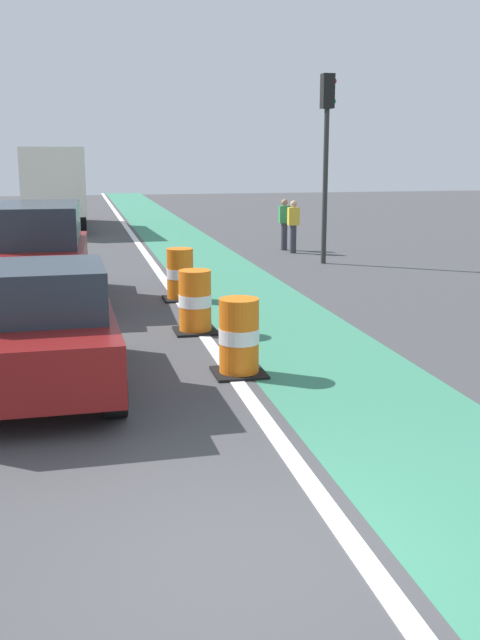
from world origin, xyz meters
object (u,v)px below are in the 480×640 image
at_px(parked_suv_second, 40,253).
at_px(traffic_barrel_mid, 195,302).
at_px(parked_sedan_nearest, 42,329).
at_px(traffic_barrel_back, 180,275).
at_px(pedestrian_waiting, 293,225).
at_px(pedestrian_crossing, 284,223).
at_px(traffic_light_corner, 327,135).
at_px(delivery_truck_down_block, 50,182).
at_px(traffic_barrel_front, 239,338).

distance_m(parked_suv_second, traffic_barrel_mid, 4.26).
bearing_deg(parked_suv_second, traffic_barrel_mid, -50.17).
height_order(parked_sedan_nearest, parked_suv_second, parked_suv_second).
relative_size(traffic_barrel_back, pedestrian_waiting, 0.68).
distance_m(traffic_barrel_mid, pedestrian_waiting, 10.65).
distance_m(traffic_barrel_back, pedestrian_crossing, 8.58).
bearing_deg(traffic_light_corner, parked_sedan_nearest, -125.62).
bearing_deg(delivery_truck_down_block, parked_sedan_nearest, -88.92).
relative_size(traffic_barrel_mid, pedestrian_crossing, 0.68).
bearing_deg(pedestrian_waiting, parked_suv_second, -138.87).
xyz_separation_m(parked_suv_second, pedestrian_crossing, (7.21, 7.11, -0.17)).
bearing_deg(delivery_truck_down_block, pedestrian_waiting, -51.46).
height_order(parked_sedan_nearest, traffic_light_corner, traffic_light_corner).
xyz_separation_m(traffic_barrel_front, pedestrian_waiting, (4.38, 12.25, 0.33)).
bearing_deg(pedestrian_waiting, traffic_light_corner, -84.37).
xyz_separation_m(traffic_light_corner, pedestrian_waiting, (-0.23, 2.29, -2.64)).
distance_m(traffic_barrel_mid, pedestrian_crossing, 11.29).
relative_size(delivery_truck_down_block, pedestrian_crossing, 4.79).
xyz_separation_m(parked_sedan_nearest, traffic_barrel_mid, (2.46, 2.82, -0.30)).
height_order(parked_suv_second, pedestrian_crossing, parked_suv_second).
relative_size(traffic_light_corner, pedestrian_crossing, 3.17).
height_order(traffic_barrel_front, pedestrian_crossing, pedestrian_crossing).
height_order(traffic_barrel_front, delivery_truck_down_block, delivery_truck_down_block).
distance_m(traffic_barrel_mid, traffic_light_corner, 9.25).
height_order(traffic_light_corner, pedestrian_crossing, traffic_light_corner).
relative_size(parked_suv_second, pedestrian_crossing, 2.89).
height_order(traffic_barrel_front, pedestrian_waiting, pedestrian_waiting).
height_order(parked_suv_second, traffic_barrel_back, parked_suv_second).
relative_size(traffic_barrel_front, delivery_truck_down_block, 0.14).
bearing_deg(delivery_truck_down_block, parked_suv_second, -89.42).
bearing_deg(parked_suv_second, traffic_barrel_back, -5.68).
distance_m(traffic_barrel_back, pedestrian_waiting, 8.00).
xyz_separation_m(traffic_light_corner, pedestrian_crossing, (-0.30, 3.03, -2.64)).
distance_m(traffic_barrel_mid, delivery_truck_down_block, 19.22).
relative_size(traffic_barrel_front, traffic_barrel_back, 1.00).
height_order(parked_suv_second, traffic_light_corner, traffic_light_corner).
relative_size(traffic_barrel_front, traffic_light_corner, 0.21).
bearing_deg(parked_suv_second, delivery_truck_down_block, 90.58).
bearing_deg(delivery_truck_down_block, traffic_barrel_front, -81.91).
distance_m(traffic_barrel_front, pedestrian_waiting, 13.01).
xyz_separation_m(parked_sedan_nearest, traffic_light_corner, (7.27, 10.14, 2.67)).
xyz_separation_m(delivery_truck_down_block, pedestrian_crossing, (7.37, -8.61, -0.98)).
bearing_deg(parked_sedan_nearest, traffic_barrel_front, 3.98).
bearing_deg(pedestrian_waiting, pedestrian_crossing, 96.08).
xyz_separation_m(pedestrian_crossing, pedestrian_waiting, (0.08, -0.74, 0.00)).
bearing_deg(traffic_light_corner, traffic_barrel_front, -114.81).
relative_size(parked_suv_second, traffic_barrel_back, 4.28).
xyz_separation_m(traffic_barrel_mid, traffic_light_corner, (4.81, 7.32, 2.97)).
bearing_deg(delivery_truck_down_block, traffic_light_corner, -56.60).
bearing_deg(pedestrian_crossing, traffic_light_corner, -84.26).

